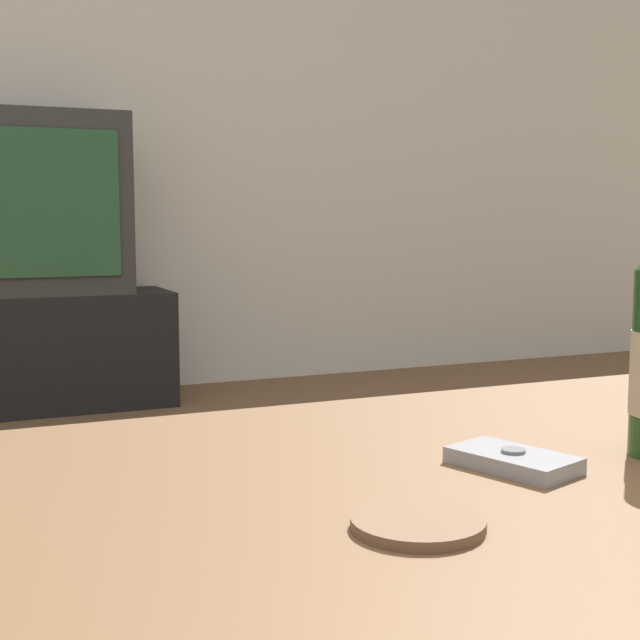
# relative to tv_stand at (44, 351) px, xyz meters

# --- Properties ---
(back_wall) EXTENTS (8.00, 0.05, 2.60)m
(back_wall) POSITION_rel_tv_stand_xyz_m (-0.07, 0.26, 1.09)
(back_wall) COLOR beige
(back_wall) RESTS_ON ground_plane
(coffee_table) EXTENTS (1.16, 0.66, 0.49)m
(coffee_table) POSITION_rel_tv_stand_xyz_m (-0.07, -2.77, 0.20)
(coffee_table) COLOR brown
(coffee_table) RESTS_ON ground_plane
(tv_stand) EXTENTS (0.92, 0.37, 0.43)m
(tv_stand) POSITION_rel_tv_stand_xyz_m (0.00, 0.00, 0.00)
(tv_stand) COLOR black
(tv_stand) RESTS_ON ground_plane
(television) EXTENTS (0.61, 0.38, 0.65)m
(television) POSITION_rel_tv_stand_xyz_m (0.00, -0.00, 0.54)
(television) COLOR #2D2D2D
(television) RESTS_ON tv_stand
(cell_phone) EXTENTS (0.09, 0.12, 0.02)m
(cell_phone) POSITION_rel_tv_stand_xyz_m (0.09, -2.75, 0.28)
(cell_phone) COLOR gray
(cell_phone) RESTS_ON coffee_table
(coaster) EXTENTS (0.09, 0.09, 0.01)m
(coaster) POSITION_rel_tv_stand_xyz_m (-0.06, -2.85, 0.28)
(coaster) COLOR brown
(coaster) RESTS_ON coffee_table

